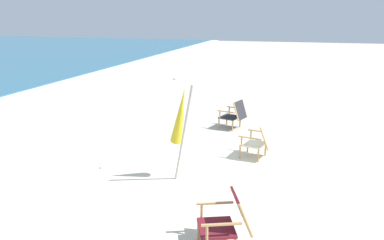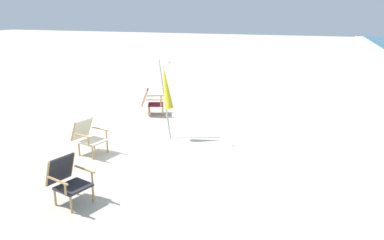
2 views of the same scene
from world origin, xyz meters
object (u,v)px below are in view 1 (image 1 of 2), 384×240
beach_chair_back_left (260,140)px  umbrella_furled_yellow (180,117)px  beach_chair_front_left (235,114)px  beach_chair_back_right (228,220)px

beach_chair_back_left → umbrella_furled_yellow: umbrella_furled_yellow is taller
beach_chair_front_left → umbrella_furled_yellow: bearing=174.6°
beach_chair_back_right → beach_chair_front_left: bearing=8.9°
beach_chair_back_left → umbrella_furled_yellow: bearing=143.0°
beach_chair_back_right → umbrella_furled_yellow: 2.36m
beach_chair_front_left → beach_chair_back_right: (-5.61, -0.88, -0.00)m
beach_chair_back_right → beach_chair_back_left: bearing=-0.9°
beach_chair_back_left → beach_chair_front_left: 2.29m
beach_chair_front_left → beach_chair_back_right: bearing=-171.1°
umbrella_furled_yellow → beach_chair_back_left: bearing=-37.0°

